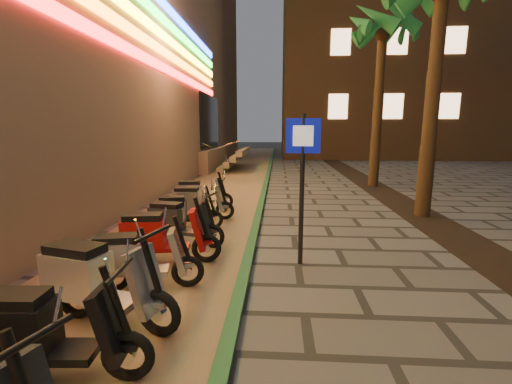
# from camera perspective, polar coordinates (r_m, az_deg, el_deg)

# --- Properties ---
(parking_strip) EXTENTS (3.40, 60.00, 0.01)m
(parking_strip) POSITION_cam_1_polar(r_m,az_deg,el_deg) (12.85, -6.32, -0.19)
(parking_strip) COLOR #8C7251
(parking_strip) RESTS_ON ground
(green_curb) EXTENTS (0.18, 60.00, 0.10)m
(green_curb) POSITION_cam_1_polar(r_m,az_deg,el_deg) (12.65, 1.28, -0.09)
(green_curb) COLOR #215A2E
(green_curb) RESTS_ON ground
(planting_strip) EXTENTS (1.20, 40.00, 0.02)m
(planting_strip) POSITION_cam_1_polar(r_m,az_deg,el_deg) (8.75, 30.78, -6.70)
(planting_strip) COLOR black
(planting_strip) RESTS_ON ground
(apartment_block) EXTENTS (18.00, 16.06, 25.00)m
(apartment_block) POSITION_cam_1_polar(r_m,az_deg,el_deg) (37.09, 20.32, 25.73)
(apartment_block) COLOR brown
(apartment_block) RESTS_ON ground
(palm_d) EXTENTS (2.97, 3.02, 7.16)m
(palm_d) POSITION_cam_1_polar(r_m,az_deg,el_deg) (15.38, 20.31, 23.31)
(palm_d) COLOR #472D19
(palm_d) RESTS_ON ground
(pedestrian_sign) EXTENTS (0.58, 0.11, 2.62)m
(pedestrian_sign) POSITION_cam_1_polar(r_m,az_deg,el_deg) (5.87, 7.73, 3.82)
(pedestrian_sign) COLOR black
(pedestrian_sign) RESTS_ON ground
(scooter_5) EXTENTS (1.66, 0.58, 1.17)m
(scooter_5) POSITION_cam_1_polar(r_m,az_deg,el_deg) (3.98, -32.05, -19.17)
(scooter_5) COLOR black
(scooter_5) RESTS_ON ground
(scooter_6) EXTENTS (1.83, 0.89, 1.29)m
(scooter_6) POSITION_cam_1_polar(r_m,az_deg,el_deg) (4.70, -25.10, -13.22)
(scooter_6) COLOR black
(scooter_6) RESTS_ON ground
(scooter_7) EXTENTS (1.59, 0.72, 1.12)m
(scooter_7) POSITION_cam_1_polar(r_m,az_deg,el_deg) (5.42, -19.50, -10.49)
(scooter_7) COLOR black
(scooter_7) RESTS_ON ground
(scooter_8) EXTENTS (1.72, 0.72, 1.21)m
(scooter_8) POSITION_cam_1_polar(r_m,az_deg,el_deg) (6.28, -15.80, -7.05)
(scooter_8) COLOR black
(scooter_8) RESTS_ON ground
(scooter_9) EXTENTS (1.62, 0.74, 1.14)m
(scooter_9) POSITION_cam_1_polar(r_m,az_deg,el_deg) (7.24, -12.88, -4.82)
(scooter_9) COLOR black
(scooter_9) RESTS_ON ground
(scooter_10) EXTENTS (1.51, 0.66, 1.06)m
(scooter_10) POSITION_cam_1_polar(r_m,az_deg,el_deg) (8.26, -12.14, -3.11)
(scooter_10) COLOR black
(scooter_10) RESTS_ON ground
(scooter_11) EXTENTS (1.59, 0.56, 1.12)m
(scooter_11) POSITION_cam_1_polar(r_m,az_deg,el_deg) (9.16, -9.95, -1.55)
(scooter_11) COLOR black
(scooter_11) RESTS_ON ground
(scooter_12) EXTENTS (1.62, 0.68, 1.14)m
(scooter_12) POSITION_cam_1_polar(r_m,az_deg,el_deg) (10.19, -9.59, -0.27)
(scooter_12) COLOR black
(scooter_12) RESTS_ON ground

